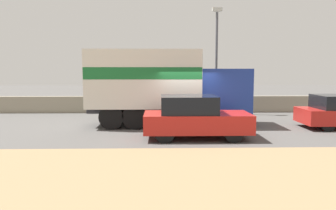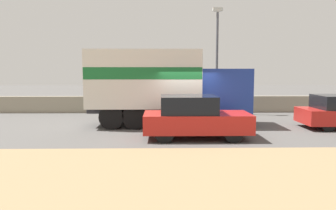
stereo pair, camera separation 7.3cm
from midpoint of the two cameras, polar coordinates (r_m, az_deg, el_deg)
The scene contains 6 objects.
ground_plane at distance 12.93m, azimuth 4.16°, elevation -5.40°, with size 80.00×80.00×0.00m, color #514F4C.
dirt_shoulder_foreground at distance 8.01m, azimuth 7.64°, elevation -12.69°, with size 60.00×5.97×0.04m.
stone_wall_backdrop at distance 19.82m, azimuth 2.29°, elevation 0.14°, with size 60.00×0.35×0.98m.
street_lamp at distance 19.31m, azimuth 8.64°, elevation 9.08°, with size 0.56×0.28×6.08m.
box_truck at distance 15.08m, azimuth -1.03°, elevation 3.85°, with size 7.29×2.46×3.46m.
car_hatchback at distance 12.40m, azimuth 4.78°, elevation -2.15°, with size 3.98×1.81×1.62m.
Camera 2 is at (-1.15, -12.60, 2.62)m, focal length 35.00 mm.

